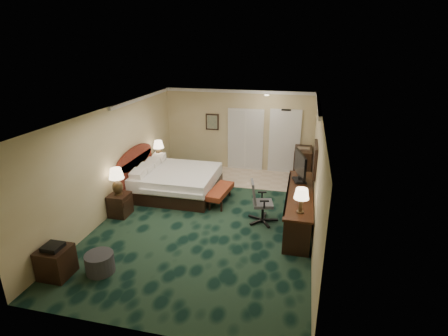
% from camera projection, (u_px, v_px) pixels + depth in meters
% --- Properties ---
extents(floor, '(5.00, 7.50, 0.00)m').
position_uv_depth(floor, '(209.00, 218.00, 8.78)').
color(floor, black).
rests_on(floor, ground).
extents(ceiling, '(5.00, 7.50, 0.00)m').
position_uv_depth(ceiling, '(208.00, 111.00, 7.85)').
color(ceiling, white).
rests_on(ceiling, wall_back).
extents(wall_back, '(5.00, 0.00, 2.70)m').
position_uv_depth(wall_back, '(238.00, 130.00, 11.75)').
color(wall_back, tan).
rests_on(wall_back, ground).
extents(wall_front, '(5.00, 0.00, 2.70)m').
position_uv_depth(wall_front, '(137.00, 257.00, 4.89)').
color(wall_front, tan).
rests_on(wall_front, ground).
extents(wall_left, '(0.00, 7.50, 2.70)m').
position_uv_depth(wall_left, '(114.00, 160.00, 8.85)').
color(wall_left, tan).
rests_on(wall_left, ground).
extents(wall_right, '(0.00, 7.50, 2.70)m').
position_uv_depth(wall_right, '(316.00, 176.00, 7.78)').
color(wall_right, tan).
rests_on(wall_right, ground).
extents(crown_molding, '(5.00, 7.50, 0.10)m').
position_uv_depth(crown_molding, '(208.00, 114.00, 7.87)').
color(crown_molding, silver).
rests_on(crown_molding, wall_back).
extents(tile_patch, '(3.20, 1.70, 0.01)m').
position_uv_depth(tile_patch, '(260.00, 179.00, 11.24)').
color(tile_patch, beige).
rests_on(tile_patch, ground).
extents(headboard, '(0.12, 2.00, 1.40)m').
position_uv_depth(headboard, '(136.00, 171.00, 9.98)').
color(headboard, '#541E14').
rests_on(headboard, ground).
extents(entry_door, '(1.02, 0.06, 2.18)m').
position_uv_depth(entry_door, '(284.00, 142.00, 11.49)').
color(entry_door, silver).
rests_on(entry_door, ground).
extents(closet_doors, '(1.20, 0.06, 2.10)m').
position_uv_depth(closet_doors, '(245.00, 140.00, 11.76)').
color(closet_doors, silver).
rests_on(closet_doors, ground).
extents(wall_art, '(0.45, 0.06, 0.55)m').
position_uv_depth(wall_art, '(212.00, 122.00, 11.82)').
color(wall_art, '#496657').
rests_on(wall_art, wall_back).
extents(wall_mirror, '(0.05, 0.95, 0.75)m').
position_uv_depth(wall_mirror, '(315.00, 159.00, 8.27)').
color(wall_mirror, white).
rests_on(wall_mirror, wall_right).
extents(bed, '(2.20, 2.04, 0.70)m').
position_uv_depth(bed, '(177.00, 182.00, 10.07)').
color(bed, white).
rests_on(bed, ground).
extents(nightstand_near, '(0.46, 0.53, 0.57)m').
position_uv_depth(nightstand_near, '(120.00, 205.00, 8.84)').
color(nightstand_near, black).
rests_on(nightstand_near, ground).
extents(nightstand_far, '(0.53, 0.61, 0.66)m').
position_uv_depth(nightstand_far, '(160.00, 170.00, 11.07)').
color(nightstand_far, black).
rests_on(nightstand_far, ground).
extents(lamp_near, '(0.43, 0.43, 0.70)m').
position_uv_depth(lamp_near, '(117.00, 181.00, 8.62)').
color(lamp_near, black).
rests_on(lamp_near, nightstand_near).
extents(lamp_far, '(0.36, 0.36, 0.62)m').
position_uv_depth(lamp_far, '(159.00, 150.00, 10.89)').
color(lamp_far, black).
rests_on(lamp_far, nightstand_far).
extents(bed_bench, '(0.56, 1.26, 0.41)m').
position_uv_depth(bed_bench, '(220.00, 196.00, 9.55)').
color(bed_bench, brown).
rests_on(bed_bench, ground).
extents(ottoman, '(0.60, 0.60, 0.39)m').
position_uv_depth(ottoman, '(100.00, 263.00, 6.68)').
color(ottoman, '#2E2F35').
rests_on(ottoman, ground).
extents(side_table, '(0.54, 0.54, 0.59)m').
position_uv_depth(side_table, '(56.00, 262.00, 6.55)').
color(side_table, black).
rests_on(side_table, ground).
extents(desk, '(0.62, 2.88, 0.83)m').
position_uv_depth(desk, '(299.00, 208.00, 8.38)').
color(desk, black).
rests_on(desk, ground).
extents(tv, '(0.33, 0.94, 0.74)m').
position_uv_depth(tv, '(300.00, 167.00, 8.76)').
color(tv, black).
rests_on(tv, desk).
extents(desk_lamp, '(0.35, 0.35, 0.55)m').
position_uv_depth(desk_lamp, '(301.00, 200.00, 7.18)').
color(desk_lamp, black).
rests_on(desk_lamp, desk).
extents(desk_chair, '(0.73, 0.71, 1.06)m').
position_uv_depth(desk_chair, '(263.00, 202.00, 8.43)').
color(desk_chair, '#44444B').
rests_on(desk_chair, ground).
extents(minibar, '(0.53, 0.96, 1.02)m').
position_uv_depth(minibar, '(302.00, 164.00, 11.07)').
color(minibar, black).
rests_on(minibar, ground).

